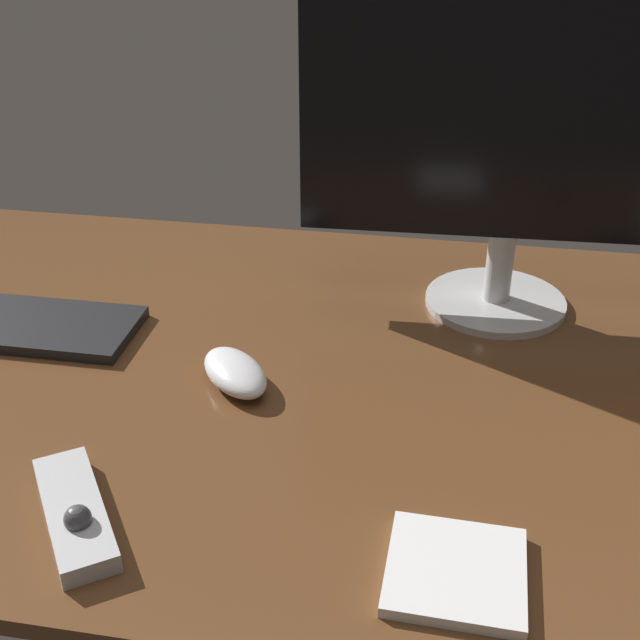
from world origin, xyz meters
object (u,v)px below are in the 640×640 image
monitor (514,144)px  computer_mouse (235,372)px  notepad (456,571)px  media_remote (75,513)px

monitor → computer_mouse: monitor is taller
notepad → media_remote: bearing=179.1°
computer_mouse → media_remote: (-8.84, -25.35, -0.49)cm
monitor → notepad: (-3.99, -51.51, -22.78)cm
monitor → media_remote: (-39.78, -50.94, -22.20)cm
monitor → computer_mouse: 45.65cm
computer_mouse → media_remote: bearing=-59.9°
monitor → notepad: size_ratio=4.53×
media_remote → notepad: 35.80cm
notepad → monitor: bearing=85.6°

